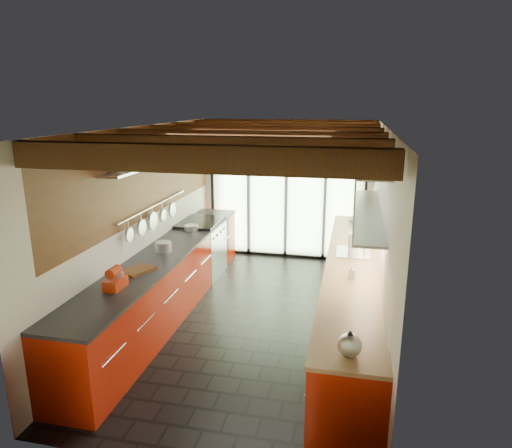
# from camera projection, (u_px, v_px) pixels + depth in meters

# --- Properties ---
(ground) EXTENTS (5.50, 5.50, 0.00)m
(ground) POSITION_uv_depth(u_px,v_px,m) (255.00, 318.00, 6.32)
(ground) COLOR black
(ground) RESTS_ON ground
(room_shell) EXTENTS (5.50, 5.50, 5.50)m
(room_shell) POSITION_uv_depth(u_px,v_px,m) (255.00, 202.00, 5.89)
(room_shell) COLOR silver
(room_shell) RESTS_ON ground
(ceiling_beams) EXTENTS (3.14, 5.06, 4.90)m
(ceiling_beams) POSITION_uv_depth(u_px,v_px,m) (262.00, 137.00, 6.04)
(ceiling_beams) COLOR #593316
(ceiling_beams) RESTS_ON ground
(glass_door) EXTENTS (2.95, 0.10, 2.90)m
(glass_door) POSITION_uv_depth(u_px,v_px,m) (286.00, 171.00, 8.43)
(glass_door) COLOR #C6EAAD
(glass_door) RESTS_ON ground
(left_counter) EXTENTS (0.68, 5.00, 0.92)m
(left_counter) POSITION_uv_depth(u_px,v_px,m) (168.00, 280.00, 6.47)
(left_counter) COLOR #AA1B07
(left_counter) RESTS_ON ground
(range_stove) EXTENTS (0.66, 0.90, 0.97)m
(range_stove) POSITION_uv_depth(u_px,v_px,m) (201.00, 248.00, 7.83)
(range_stove) COLOR silver
(range_stove) RESTS_ON ground
(right_counter) EXTENTS (0.68, 5.00, 0.92)m
(right_counter) POSITION_uv_depth(u_px,v_px,m) (351.00, 296.00, 5.94)
(right_counter) COLOR #AA1B07
(right_counter) RESTS_ON ground
(sink_assembly) EXTENTS (0.45, 0.52, 0.43)m
(sink_assembly) POSITION_uv_depth(u_px,v_px,m) (354.00, 250.00, 6.19)
(sink_assembly) COLOR silver
(sink_assembly) RESTS_ON right_counter
(upper_cabinets_right) EXTENTS (0.34, 3.00, 3.00)m
(upper_cabinets_right) POSITION_uv_depth(u_px,v_px,m) (369.00, 187.00, 5.83)
(upper_cabinets_right) COLOR silver
(upper_cabinets_right) RESTS_ON ground
(left_wall_fixtures) EXTENTS (0.28, 2.60, 0.96)m
(left_wall_fixtures) POSITION_uv_depth(u_px,v_px,m) (155.00, 181.00, 6.32)
(left_wall_fixtures) COLOR silver
(left_wall_fixtures) RESTS_ON ground
(stand_mixer) EXTENTS (0.17, 0.28, 0.26)m
(stand_mixer) POSITION_uv_depth(u_px,v_px,m) (116.00, 280.00, 5.00)
(stand_mixer) COLOR red
(stand_mixer) RESTS_ON left_counter
(pot_large) EXTENTS (0.26, 0.26, 0.14)m
(pot_large) POSITION_uv_depth(u_px,v_px,m) (164.00, 247.00, 6.24)
(pot_large) COLOR silver
(pot_large) RESTS_ON left_counter
(pot_small) EXTENTS (0.28, 0.28, 0.09)m
(pot_small) POSITION_uv_depth(u_px,v_px,m) (191.00, 228.00, 7.28)
(pot_small) COLOR silver
(pot_small) RESTS_ON left_counter
(cutting_board) EXTENTS (0.40, 0.46, 0.03)m
(cutting_board) POSITION_uv_depth(u_px,v_px,m) (138.00, 270.00, 5.52)
(cutting_board) COLOR brown
(cutting_board) RESTS_ON left_counter
(kettle) EXTENTS (0.26, 0.28, 0.23)m
(kettle) POSITION_uv_depth(u_px,v_px,m) (350.00, 344.00, 3.68)
(kettle) COLOR silver
(kettle) RESTS_ON right_counter
(paper_towel) EXTENTS (0.17, 0.17, 0.36)m
(paper_towel) POSITION_uv_depth(u_px,v_px,m) (353.00, 245.00, 6.05)
(paper_towel) COLOR white
(paper_towel) RESTS_ON right_counter
(soap_bottle) EXTENTS (0.09, 0.09, 0.17)m
(soap_bottle) POSITION_uv_depth(u_px,v_px,m) (352.00, 272.00, 5.29)
(soap_bottle) COLOR silver
(soap_bottle) RESTS_ON right_counter
(bowl) EXTENTS (0.23, 0.23, 0.05)m
(bowl) POSITION_uv_depth(u_px,v_px,m) (354.00, 220.00, 7.79)
(bowl) COLOR silver
(bowl) RESTS_ON right_counter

